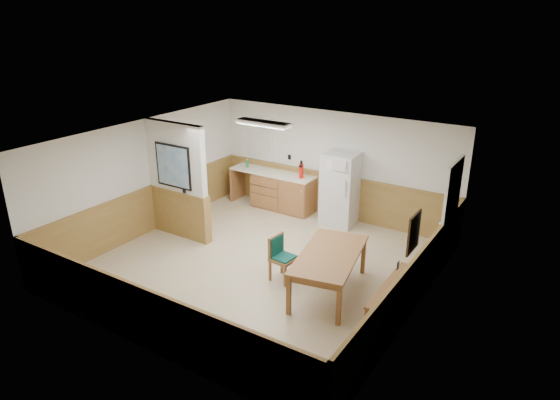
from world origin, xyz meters
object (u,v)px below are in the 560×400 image
Objects in this scene: fire_extinguisher at (301,170)px; soap_bottle at (247,164)px; dining_chair at (280,254)px; dining_table at (329,258)px; refrigerator at (340,189)px; dining_bench at (394,291)px.

fire_extinguisher is 1.56m from soap_bottle.
fire_extinguisher reaches higher than dining_chair.
soap_bottle is at bearing 131.79° from dining_table.
refrigerator is 3.60m from dining_bench.
dining_chair is at bearing -89.01° from refrigerator.
soap_bottle is at bearing -164.65° from fire_extinguisher.
fire_extinguisher reaches higher than dining_bench.
refrigerator is 3.94× the size of fire_extinguisher.
dining_table is 0.98m from dining_chair.
refrigerator reaches higher than soap_bottle.
dining_table reaches higher than dining_bench.
fire_extinguisher is 2.22× the size of soap_bottle.
fire_extinguisher is (-1.25, 2.89, 0.59)m from dining_chair.
dining_table is 2.40× the size of dining_chair.
refrigerator reaches higher than dining_bench.
dining_chair is (-0.97, -0.06, -0.16)m from dining_table.
dining_bench is at bearing -24.05° from fire_extinguisher.
dining_bench is at bearing -52.56° from refrigerator.
dining_chair is at bearing -176.65° from dining_bench.
fire_extinguisher is at bearing 116.67° from dining_table.
dining_table is 10.68× the size of soap_bottle.
soap_bottle reaches higher than dining_table.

